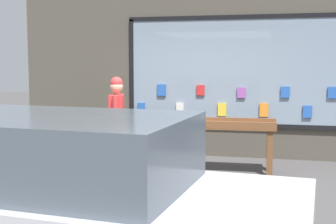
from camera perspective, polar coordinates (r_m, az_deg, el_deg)
The scene contains 7 objects.
ground_plane at distance 7.17m, azimuth 1.08°, elevation -8.83°, with size 40.00×40.00×0.00m, color #474444.
shopfront_facade at distance 9.27m, azimuth 4.88°, elevation 4.81°, with size 7.53×0.29×3.31m.
display_table_main at distance 7.98m, azimuth 2.62°, elevation -2.02°, with size 2.92×0.71×0.89m.
person_browsing at distance 7.66m, azimuth -6.25°, elevation -0.79°, with size 0.32×0.63×1.61m.
small_dog at distance 7.46m, azimuth -4.07°, elevation -6.05°, with size 0.45×0.45×0.42m.
sandwich_board_sign at distance 8.88m, azimuth -10.91°, elevation -2.93°, with size 0.75×0.88×0.93m.
parked_car at distance 4.09m, azimuth -14.93°, elevation -9.71°, with size 4.43×2.12×1.41m.
Camera 1 is at (1.49, -6.77, 1.83)m, focal length 50.00 mm.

